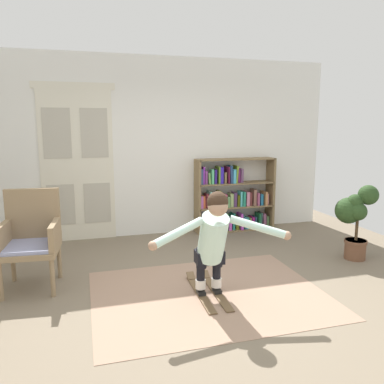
% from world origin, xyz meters
% --- Properties ---
extents(ground_plane, '(7.20, 7.20, 0.00)m').
position_xyz_m(ground_plane, '(0.00, 0.00, 0.00)').
color(ground_plane, '#776855').
extents(back_wall, '(6.00, 0.10, 2.90)m').
position_xyz_m(back_wall, '(0.00, 2.60, 1.45)').
color(back_wall, white).
rests_on(back_wall, ground).
extents(double_door, '(1.22, 0.05, 2.45)m').
position_xyz_m(double_door, '(-1.25, 2.54, 1.23)').
color(double_door, silver).
rests_on(double_door, ground).
extents(rug, '(2.49, 1.94, 0.01)m').
position_xyz_m(rug, '(0.09, 0.07, 0.00)').
color(rug, '#9D7C65').
rests_on(rug, ground).
extents(bookshelf, '(1.39, 0.30, 1.25)m').
position_xyz_m(bookshelf, '(1.28, 2.39, 0.54)').
color(bookshelf, olive).
rests_on(bookshelf, ground).
extents(wicker_chair, '(0.65, 0.65, 1.10)m').
position_xyz_m(wicker_chair, '(-1.76, 0.82, 0.58)').
color(wicker_chair, '#907756').
rests_on(wicker_chair, ground).
extents(potted_plant, '(0.51, 0.44, 1.03)m').
position_xyz_m(potted_plant, '(2.35, 0.60, 0.61)').
color(potted_plant, brown).
rests_on(potted_plant, ground).
extents(skis_pair, '(0.30, 0.98, 0.07)m').
position_xyz_m(skis_pair, '(0.09, 0.10, 0.02)').
color(skis_pair, brown).
rests_on(skis_pair, rug).
extents(person_skier, '(1.42, 0.63, 1.11)m').
position_xyz_m(person_skier, '(0.08, -0.09, 0.70)').
color(person_skier, white).
rests_on(person_skier, skis_pair).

